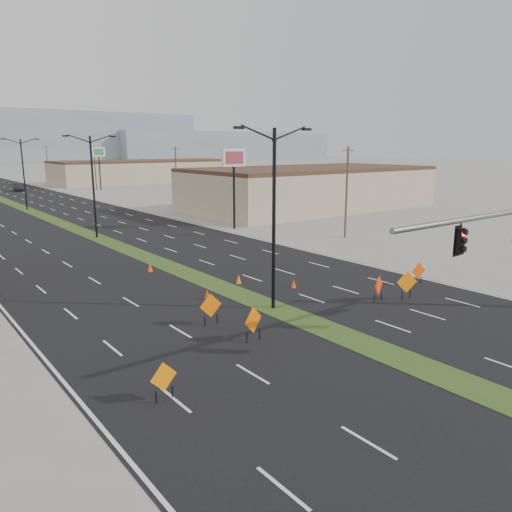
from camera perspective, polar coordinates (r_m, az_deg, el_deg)
ground at (r=21.42m, az=23.38°, el=-13.65°), size 600.00×600.00×0.00m
building_se_near at (r=74.65m, az=6.18°, el=7.58°), size 36.00×18.00×5.50m
building_se_far at (r=131.30m, az=-12.63°, el=9.35°), size 44.00×16.00×5.00m
mesa_east at (r=358.13m, az=-4.06°, el=12.47°), size 160.00×50.00×18.00m
streetlight_0 at (r=27.36m, az=2.05°, el=4.83°), size 5.15×0.24×10.02m
streetlight_1 at (r=52.01m, az=-18.12°, el=7.87°), size 5.15×0.24×10.02m
streetlight_2 at (r=78.93m, az=-25.04°, el=8.70°), size 5.15×0.24×10.02m
utility_pole_0 at (r=50.56m, az=10.31°, el=7.32°), size 1.60×0.20×9.00m
utility_pole_1 at (r=78.47m, az=-9.11°, el=9.14°), size 1.60×0.20×9.00m
utility_pole_2 at (r=110.49m, az=-17.92°, el=9.64°), size 1.60×0.20×9.00m
utility_pole_3 at (r=143.90m, az=-22.72°, el=9.81°), size 1.60×0.20×9.00m
car_mid at (r=113.73m, az=-25.53°, el=7.08°), size 1.90×4.40×1.41m
construction_sign_0 at (r=18.78m, az=-10.51°, el=-13.59°), size 1.12×0.19×1.50m
construction_sign_1 at (r=23.61m, az=-0.32°, el=-7.45°), size 1.24×0.43×1.71m
construction_sign_2 at (r=25.83m, az=-5.20°, el=-5.78°), size 1.26×0.09×1.68m
construction_sign_3 at (r=31.19m, az=16.86°, el=-2.96°), size 1.23×0.57×1.77m
construction_sign_4 at (r=30.44m, az=13.84°, el=-3.41°), size 1.12×0.43×1.56m
construction_sign_5 at (r=34.88m, az=18.08°, el=-1.70°), size 1.11×0.29×1.51m
cone_0 at (r=30.32m, az=-5.60°, el=-4.37°), size 0.47×0.47×0.60m
cone_1 at (r=32.63m, az=4.33°, el=-3.18°), size 0.35×0.35×0.54m
cone_2 at (r=33.51m, az=-2.00°, el=-2.67°), size 0.47×0.47×0.60m
cone_3 at (r=37.46m, az=-12.02°, el=-1.28°), size 0.48×0.48×0.64m
pole_sign_east_near at (r=54.97m, az=-2.55°, el=10.44°), size 2.86×0.42×8.75m
pole_sign_east_far at (r=110.10m, az=-17.54°, el=10.91°), size 2.87×0.87×8.74m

